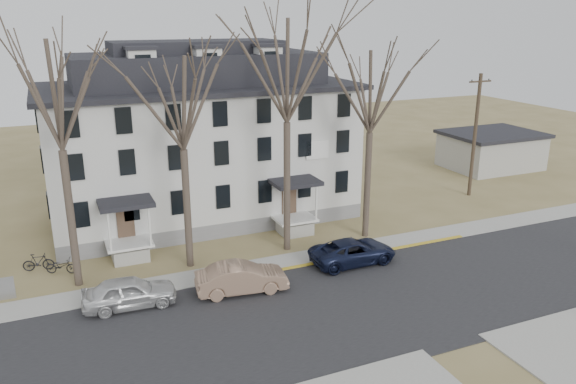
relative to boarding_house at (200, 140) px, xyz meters
name	(u,v)px	position (x,y,z in m)	size (l,w,h in m)	color
ground	(352,332)	(2.00, -17.95, -5.38)	(120.00, 120.00, 0.00)	olive
main_road	(332,311)	(2.00, -15.95, -5.38)	(120.00, 10.00, 0.04)	#27272A
far_sidewalk	(283,263)	(2.00, -9.95, -5.38)	(120.00, 2.00, 0.08)	#A09F97
yellow_curb	(367,255)	(7.00, -10.85, -5.38)	(14.00, 0.25, 0.06)	gold
boarding_house	(200,140)	(0.00, 0.00, 0.00)	(20.80, 12.36, 12.05)	slate
distant_building	(491,150)	(28.00, 2.05, -3.70)	(8.50, 6.50, 3.35)	#A09F97
tree_far_left	(55,88)	(-9.00, -8.15, 4.96)	(8.40, 8.40, 13.72)	#473B31
tree_mid_left	(181,96)	(-3.00, -8.15, 4.22)	(7.80, 7.80, 12.74)	#473B31
tree_center	(287,63)	(3.00, -8.15, 5.71)	(9.00, 9.00, 14.70)	#473B31
tree_mid_right	(372,86)	(8.50, -8.15, 4.22)	(7.80, 7.80, 12.74)	#473B31
utility_pole_far	(475,134)	(20.50, -3.95, -0.47)	(2.00, 0.28, 9.50)	#3D3023
car_silver	(129,293)	(-6.84, -11.70, -4.62)	(1.80, 4.47, 1.52)	silver
car_tan	(242,279)	(-1.34, -12.39, -4.61)	(1.63, 4.67, 1.54)	#98765F
car_navy	(353,252)	(5.66, -11.55, -4.68)	(2.31, 5.02, 1.39)	#131832
bicycle_left	(61,267)	(-9.77, -6.44, -4.94)	(0.59, 1.69, 0.89)	black
bicycle_right	(38,263)	(-10.91, -5.55, -4.88)	(0.47, 1.66, 1.00)	black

